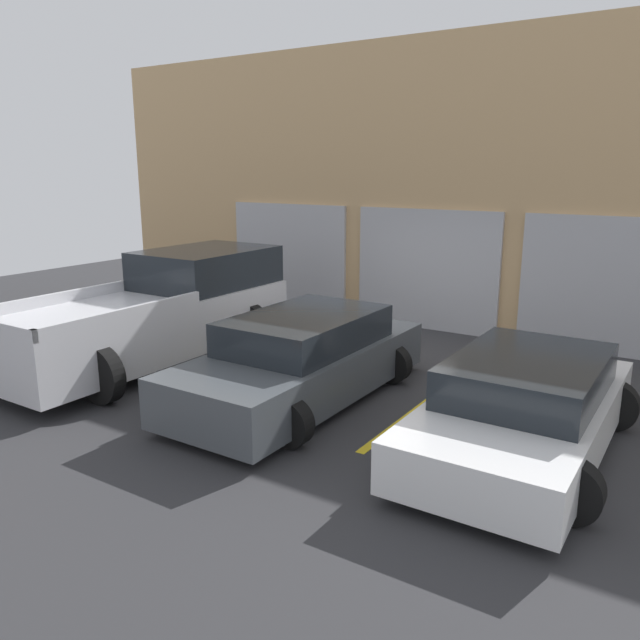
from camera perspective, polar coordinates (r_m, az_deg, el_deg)
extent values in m
plane|color=#2D2D30|center=(10.80, 4.10, -4.17)|extent=(28.00, 28.00, 0.00)
cube|color=tan|center=(13.27, 11.36, 11.82)|extent=(17.59, 0.60, 5.86)
cube|color=#ADADB2|center=(14.91, -2.88, 5.76)|extent=(3.12, 0.08, 2.50)
cube|color=#ADADB2|center=(13.19, 9.66, 4.54)|extent=(3.12, 0.08, 2.50)
cube|color=#ADADB2|center=(12.27, 24.91, 2.76)|extent=(3.12, 0.08, 2.50)
cube|color=silver|center=(11.09, -15.43, -0.44)|extent=(1.93, 5.45, 0.92)
cube|color=#1E2328|center=(11.96, -10.34, 4.77)|extent=(1.77, 2.45, 0.69)
cube|color=silver|center=(10.97, -23.61, 1.68)|extent=(0.08, 3.00, 0.18)
cube|color=silver|center=(9.51, -17.38, 0.50)|extent=(0.08, 3.00, 0.18)
cylinder|color=black|center=(12.88, -12.34, 0.47)|extent=(0.85, 0.22, 0.85)
cylinder|color=black|center=(11.76, -6.44, -0.56)|extent=(0.85, 0.22, 0.85)
cylinder|color=black|center=(10.86, -25.01, -3.01)|extent=(0.85, 0.22, 0.85)
cylinder|color=black|center=(9.50, -19.44, -4.77)|extent=(0.85, 0.22, 0.85)
cube|color=white|center=(7.86, 18.06, -8.51)|extent=(1.81, 4.22, 0.56)
cube|color=#1E2328|center=(7.79, 18.54, -4.77)|extent=(1.59, 2.32, 0.46)
cylinder|color=black|center=(9.28, 15.40, -5.56)|extent=(0.65, 0.22, 0.65)
cylinder|color=black|center=(8.98, 25.16, -7.07)|extent=(0.65, 0.22, 0.65)
cylinder|color=black|center=(6.99, 8.66, -11.74)|extent=(0.65, 0.22, 0.65)
cylinder|color=black|center=(6.59, 21.77, -14.30)|extent=(0.65, 0.22, 0.65)
cube|color=#474C51|center=(9.10, -1.71, -4.49)|extent=(1.78, 4.48, 0.67)
cube|color=#1E2328|center=(9.03, -1.34, -0.88)|extent=(1.57, 2.46, 0.47)
cylinder|color=black|center=(10.66, -0.93, -2.66)|extent=(0.61, 0.22, 0.61)
cylinder|color=black|center=(9.92, 6.60, -4.02)|extent=(0.61, 0.22, 0.61)
cylinder|color=black|center=(8.61, -11.33, -6.99)|extent=(0.61, 0.22, 0.61)
cylinder|color=black|center=(7.67, -2.80, -9.37)|extent=(0.61, 0.22, 0.61)
cube|color=gold|center=(12.47, -20.15, -2.51)|extent=(0.12, 2.20, 0.01)
cube|color=gold|center=(10.19, -9.14, -5.40)|extent=(0.12, 2.20, 0.01)
cube|color=gold|center=(8.51, 7.31, -9.26)|extent=(0.12, 2.20, 0.01)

